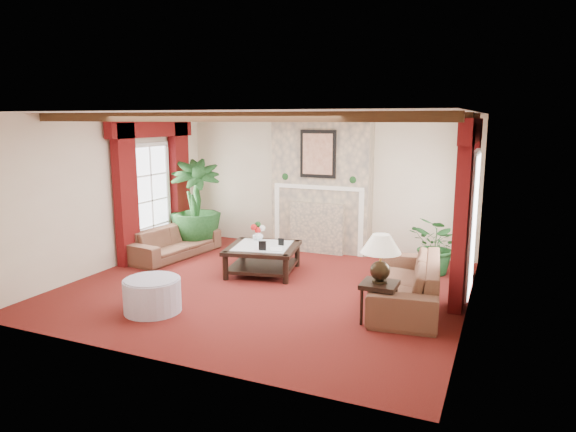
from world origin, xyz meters
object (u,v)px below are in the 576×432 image
at_px(potted_palm, 196,224).
at_px(coffee_table, 263,259).
at_px(sofa_left, 174,237).
at_px(ottoman, 152,295).
at_px(sofa_right, 407,274).
at_px(side_table, 379,302).

distance_m(potted_palm, coffee_table, 2.28).
relative_size(sofa_left, ottoman, 2.57).
bearing_deg(coffee_table, sofa_left, 159.96).
bearing_deg(sofa_left, sofa_right, -93.25).
height_order(sofa_left, side_table, sofa_left).
height_order(sofa_right, ottoman, sofa_right).
relative_size(coffee_table, side_table, 2.16).
distance_m(coffee_table, side_table, 2.71).
height_order(sofa_right, side_table, sofa_right).
relative_size(sofa_left, sofa_right, 0.86).
bearing_deg(coffee_table, potted_palm, 141.37).
relative_size(sofa_right, potted_palm, 1.14).
height_order(side_table, ottoman, side_table).
distance_m(sofa_left, coffee_table, 2.07).
distance_m(sofa_left, side_table, 4.69).
relative_size(potted_palm, side_table, 3.81).
bearing_deg(sofa_left, coffee_table, -91.29).
xyz_separation_m(sofa_left, coffee_table, (2.04, -0.30, -0.14)).
bearing_deg(side_table, coffee_table, 149.92).
bearing_deg(sofa_left, ottoman, -143.28).
distance_m(sofa_right, side_table, 0.87).
xyz_separation_m(sofa_left, ottoman, (1.44, -2.52, -0.15)).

